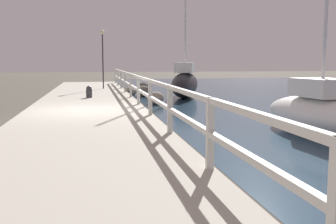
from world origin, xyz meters
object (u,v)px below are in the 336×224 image
at_px(sailboat_white, 321,111).
at_px(mooring_bollard, 89,92).
at_px(sailboat_black, 185,83).
at_px(dock_lamp, 103,47).

bearing_deg(sailboat_white, mooring_bollard, 120.18).
bearing_deg(sailboat_black, dock_lamp, 166.55).
bearing_deg(mooring_bollard, sailboat_black, 31.49).
height_order(mooring_bollard, sailboat_white, sailboat_white).
height_order(mooring_bollard, dock_lamp, dock_lamp).
bearing_deg(dock_lamp, sailboat_white, -69.64).
relative_size(mooring_bollard, sailboat_white, 0.06).
relative_size(sailboat_black, sailboat_white, 0.99).
xyz_separation_m(dock_lamp, sailboat_black, (4.16, -2.63, -1.91)).
relative_size(mooring_bollard, sailboat_black, 0.07).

